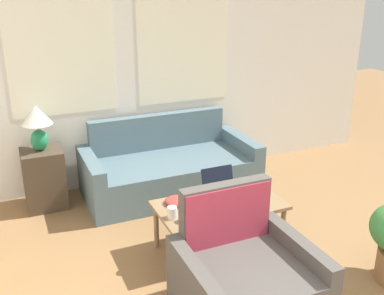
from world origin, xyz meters
TOP-DOWN VIEW (x-y plane):
  - wall_back at (-0.00, 3.60)m, footprint 6.46×0.06m
  - couch at (0.22, 3.14)m, footprint 1.90×0.90m
  - armchair at (-0.01, 1.02)m, footprint 0.90×0.82m
  - side_table at (-1.10, 3.29)m, footprint 0.41×0.41m
  - table_lamp at (-1.10, 3.29)m, footprint 0.30×0.30m
  - coffee_table at (0.20, 1.82)m, footprint 1.09×0.59m
  - laptop at (0.29, 1.95)m, footprint 0.30×0.28m
  - cup_navy at (0.12, 1.64)m, footprint 0.08×0.08m
  - cup_yellow at (-0.26, 1.75)m, footprint 0.08×0.08m
  - cup_white at (-0.18, 1.66)m, footprint 0.08×0.08m
  - snack_bowl at (-0.14, 1.97)m, footprint 0.20×0.20m
  - tv_remote at (0.58, 1.98)m, footprint 0.12×0.15m

SIDE VIEW (x-z plane):
  - couch at x=0.22m, z-range -0.16..0.65m
  - armchair at x=-0.01m, z-range -0.18..0.71m
  - side_table at x=-1.10m, z-range 0.00..0.63m
  - coffee_table at x=0.20m, z-range 0.18..0.63m
  - tv_remote at x=0.58m, z-range 0.45..0.47m
  - snack_bowl at x=-0.14m, z-range 0.45..0.50m
  - cup_white at x=-0.18m, z-range 0.45..0.52m
  - cup_navy at x=0.12m, z-range 0.45..0.52m
  - cup_yellow at x=-0.26m, z-range 0.45..0.55m
  - laptop at x=0.29m, z-range 0.38..0.62m
  - table_lamp at x=-1.10m, z-range 0.70..1.16m
  - wall_back at x=0.00m, z-range 0.01..2.61m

